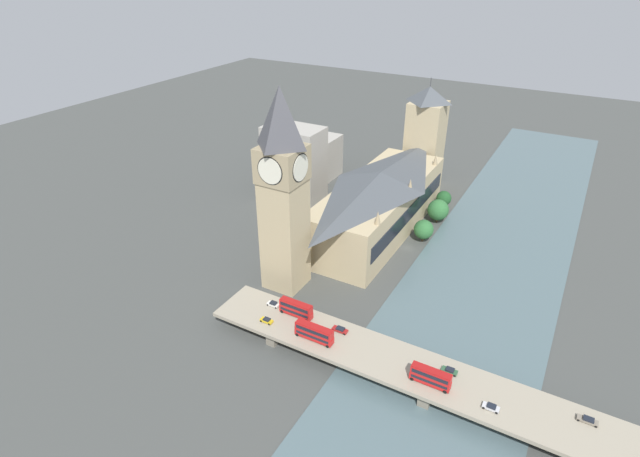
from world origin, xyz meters
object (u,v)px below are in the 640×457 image
(parliament_hall, at_px, (379,202))
(car_southbound_mid, at_px, (267,320))
(clock_tower, at_px, (283,188))
(car_northbound_mid, at_px, (588,420))
(road_bridge, at_px, (433,378))
(victoria_tower, at_px, (425,138))
(car_southbound_lead, at_px, (491,407))
(car_northbound_lead, at_px, (340,330))
(car_northbound_tail, at_px, (450,371))
(car_southbound_tail, at_px, (273,304))
(double_decker_bus_mid, at_px, (314,332))
(double_decker_bus_lead, at_px, (431,376))
(double_decker_bus_rear, at_px, (296,308))

(parliament_hall, xyz_separation_m, car_southbound_mid, (2.27, 78.44, -6.95))
(clock_tower, height_order, car_northbound_mid, clock_tower)
(road_bridge, bearing_deg, car_northbound_mid, -174.39)
(road_bridge, xyz_separation_m, car_northbound_mid, (-36.69, -3.60, 1.69))
(victoria_tower, bearing_deg, parliament_hall, 90.06)
(car_northbound_mid, relative_size, car_southbound_lead, 1.14)
(clock_tower, relative_size, victoria_tower, 1.31)
(parliament_hall, height_order, clock_tower, clock_tower)
(car_northbound_lead, distance_m, car_northbound_tail, 32.91)
(car_southbound_mid, height_order, car_southbound_tail, car_southbound_tail)
(parliament_hall, distance_m, double_decker_bus_mid, 79.44)
(double_decker_bus_lead, xyz_separation_m, car_southbound_tail, (53.60, -7.16, -1.99))
(double_decker_bus_lead, distance_m, car_northbound_tail, 7.54)
(victoria_tower, bearing_deg, double_decker_bus_mid, 96.14)
(car_northbound_lead, height_order, car_northbound_tail, car_northbound_lead)
(double_decker_bus_lead, relative_size, car_northbound_mid, 2.29)
(double_decker_bus_lead, relative_size, car_northbound_lead, 2.27)
(double_decker_bus_lead, relative_size, double_decker_bus_rear, 0.98)
(car_northbound_tail, height_order, car_southbound_mid, car_southbound_mid)
(car_northbound_tail, bearing_deg, double_decker_bus_rear, -0.23)
(double_decker_bus_lead, relative_size, car_southbound_tail, 2.67)
(double_decker_bus_rear, height_order, car_northbound_tail, double_decker_bus_rear)
(car_northbound_tail, bearing_deg, car_northbound_mid, -179.17)
(double_decker_bus_rear, distance_m, car_southbound_tail, 9.08)
(car_northbound_mid, relative_size, car_northbound_tail, 1.10)
(victoria_tower, distance_m, car_northbound_tail, 136.69)
(double_decker_bus_rear, xyz_separation_m, car_southbound_tail, (8.83, -0.48, -2.06))
(clock_tower, xyz_separation_m, double_decker_bus_mid, (-26.50, 26.16, -28.75))
(double_decker_bus_rear, distance_m, car_northbound_tail, 48.08)
(victoria_tower, relative_size, double_decker_bus_mid, 4.52)
(double_decker_bus_lead, distance_m, double_decker_bus_rear, 45.26)
(victoria_tower, bearing_deg, car_northbound_mid, 124.36)
(double_decker_bus_lead, relative_size, car_southbound_lead, 2.62)
(clock_tower, xyz_separation_m, car_northbound_mid, (-97.54, 19.18, -30.84))
(car_northbound_lead, bearing_deg, double_decker_bus_rear, 0.41)
(parliament_hall, height_order, car_southbound_lead, parliament_hall)
(victoria_tower, distance_m, car_southbound_tail, 125.87)
(victoria_tower, distance_m, car_northbound_lead, 127.57)
(car_northbound_tail, bearing_deg, double_decker_bus_mid, 9.77)
(double_decker_bus_mid, xyz_separation_m, car_northbound_lead, (-4.85, -6.80, -2.05))
(parliament_hall, height_order, car_northbound_mid, parliament_hall)
(clock_tower, relative_size, car_southbound_mid, 17.73)
(parliament_hall, distance_m, car_southbound_mid, 78.78)
(clock_tower, distance_m, car_northbound_mid, 104.08)
(double_decker_bus_lead, xyz_separation_m, double_decker_bus_rear, (44.77, -6.68, 0.07))
(victoria_tower, relative_size, car_northbound_lead, 11.40)
(clock_tower, xyz_separation_m, car_southbound_mid, (-10.13, 26.57, -30.78))
(parliament_hall, distance_m, victoria_tower, 54.79)
(parliament_hall, xyz_separation_m, road_bridge, (-48.45, 74.65, -8.70))
(car_northbound_mid, height_order, car_southbound_lead, car_southbound_lead)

